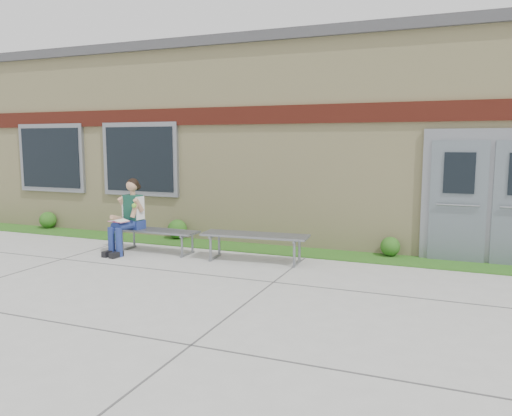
% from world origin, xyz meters
% --- Properties ---
extents(ground, '(80.00, 80.00, 0.00)m').
position_xyz_m(ground, '(0.00, 0.00, 0.00)').
color(ground, '#9E9E99').
rests_on(ground, ground).
extents(grass_strip, '(16.00, 0.80, 0.02)m').
position_xyz_m(grass_strip, '(0.00, 2.60, 0.01)').
color(grass_strip, '#225316').
rests_on(grass_strip, ground).
extents(school_building, '(16.20, 6.22, 4.20)m').
position_xyz_m(school_building, '(-0.00, 5.99, 2.10)').
color(school_building, beige).
rests_on(school_building, ground).
extents(bench_left, '(1.67, 0.50, 0.43)m').
position_xyz_m(bench_left, '(-1.75, 1.62, 0.33)').
color(bench_left, slate).
rests_on(bench_left, ground).
extents(bench_right, '(1.91, 0.67, 0.49)m').
position_xyz_m(bench_right, '(0.25, 1.62, 0.37)').
color(bench_right, slate).
rests_on(bench_right, ground).
extents(girl, '(0.52, 0.90, 1.40)m').
position_xyz_m(girl, '(-2.23, 1.41, 0.71)').
color(girl, navy).
rests_on(girl, ground).
extents(shrub_west, '(0.39, 0.39, 0.39)m').
position_xyz_m(shrub_west, '(-5.61, 2.85, 0.22)').
color(shrub_west, '#225316').
rests_on(shrub_west, grass_strip).
extents(shrub_mid, '(0.41, 0.41, 0.41)m').
position_xyz_m(shrub_mid, '(-2.03, 2.85, 0.23)').
color(shrub_mid, '#225316').
rests_on(shrub_mid, grass_strip).
extents(shrub_east, '(0.35, 0.35, 0.35)m').
position_xyz_m(shrub_east, '(2.41, 2.85, 0.19)').
color(shrub_east, '#225316').
rests_on(shrub_east, grass_strip).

